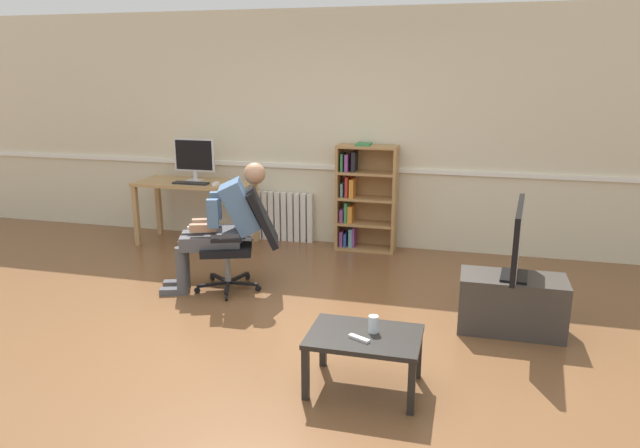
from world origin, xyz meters
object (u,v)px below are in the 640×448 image
radiator (281,216)px  office_chair (243,236)px  tv_screen (518,240)px  tv_stand (511,304)px  spare_remote (359,338)px  computer_desk (195,191)px  coffee_table (364,342)px  computer_mouse (216,184)px  drinking_glass (373,324)px  bookshelf (363,198)px  person_seated (223,223)px  imac_monitor (194,157)px  keyboard (191,183)px

radiator → office_chair: (0.17, -1.65, 0.22)m
office_chair → tv_screen: size_ratio=1.06×
tv_stand → tv_screen: size_ratio=0.90×
radiator → spare_remote: size_ratio=5.34×
computer_desk → coffee_table: size_ratio=1.91×
tv_screen → office_chair: bearing=88.0°
computer_mouse → tv_stand: 3.56m
radiator → tv_stand: 3.26m
drinking_glass → spare_remote: 0.16m
bookshelf → person_seated: bookshelf is taller
computer_mouse → radiator: size_ratio=0.12×
computer_desk → spare_remote: 3.80m
tv_screen → spare_remote: 1.64m
computer_desk → spare_remote: computer_desk is taller
computer_mouse → coffee_table: 3.47m
imac_monitor → tv_screen: (3.55, -1.67, -0.28)m
keyboard → bookshelf: bearing=12.6°
computer_mouse → person_seated: person_seated is taller
coffee_table → person_seated: bearing=138.1°
office_chair → coffee_table: 2.08m
bookshelf → spare_remote: (0.56, -3.13, -0.21)m
drinking_glass → bookshelf: bearing=101.9°
office_chair → person_seated: person_seated is taller
bookshelf → tv_stand: bearing=-50.3°
person_seated → tv_screen: person_seated is taller
computer_mouse → spare_remote: (2.19, -2.72, -0.38)m
imac_monitor → computer_mouse: size_ratio=5.02×
drinking_glass → computer_desk: bearing=133.7°
computer_desk → tv_stand: (3.52, -1.59, -0.42)m
computer_desk → bookshelf: bookshelf is taller
keyboard → spare_remote: (2.50, -2.70, -0.37)m
tv_screen → coffee_table: bearing=145.8°
computer_desk → radiator: computer_desk is taller
spare_remote → computer_desk: bearing=67.9°
radiator → tv_stand: bearing=-37.4°
person_seated → computer_mouse: bearing=-172.7°
drinking_glass → tv_screen: bearing=50.2°
radiator → tv_screen: 3.29m
keyboard → coffee_table: (2.52, -2.62, -0.43)m
tv_screen → keyboard: bearing=73.3°
computer_desk → keyboard: keyboard is taller
imac_monitor → computer_mouse: 0.49m
computer_desk → computer_mouse: (0.32, -0.12, 0.12)m
imac_monitor → bookshelf: size_ratio=0.41×
drinking_glass → spare_remote: drinking_glass is taller
drinking_glass → computer_mouse: bearing=131.1°
radiator → drinking_glass: 3.52m
computer_mouse → radiator: computer_mouse is taller
keyboard → coffee_table: size_ratio=0.58×
coffee_table → tv_screen: bearing=50.0°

